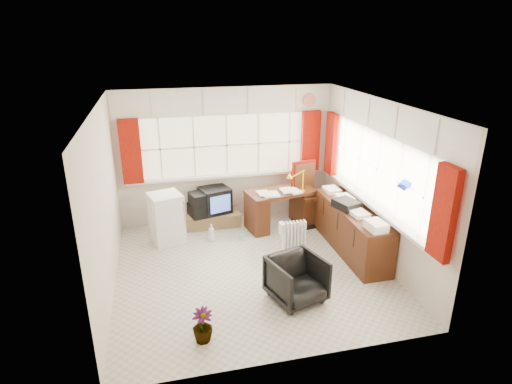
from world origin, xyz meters
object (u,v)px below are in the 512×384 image
crt_tv (215,200)px  mini_fridge (167,218)px  task_chair (306,191)px  desk_lamp (303,176)px  office_chair (297,279)px  tv_bench (202,219)px  desk (280,207)px  credenza (351,229)px  radiator (294,241)px

crt_tv → mini_fridge: bearing=-151.3°
task_chair → crt_tv: task_chair is taller
desk_lamp → crt_tv: (-1.52, 0.52, -0.51)m
office_chair → tv_bench: office_chair is taller
desk_lamp → task_chair: bearing=57.1°
desk_lamp → desk: bearing=160.6°
credenza → task_chair: bearing=104.6°
radiator → crt_tv: (-1.06, 1.47, 0.25)m
task_chair → crt_tv: (-1.68, 0.27, -0.14)m
desk_lamp → crt_tv: bearing=161.1°
desk → task_chair: size_ratio=1.13×
task_chair → mini_fridge: size_ratio=1.36×
desk_lamp → radiator: 1.30m
desk_lamp → tv_bench: bearing=164.6°
tv_bench → credenza: bearing=-33.7°
task_chair → mini_fridge: task_chair is taller
tv_bench → desk: bearing=-14.4°
office_chair → mini_fridge: size_ratio=0.80×
desk_lamp → credenza: 1.29m
desk_lamp → mini_fridge: bearing=179.4°
desk → credenza: credenza is taller
desk → office_chair: desk is taller
credenza → office_chair: bearing=-139.5°
radiator → crt_tv: 1.83m
radiator → desk_lamp: bearing=64.0°
desk → office_chair: (-0.45, -2.28, -0.08)m
desk_lamp → radiator: bearing=-116.0°
desk → tv_bench: size_ratio=0.94×
radiator → credenza: 0.97m
tv_bench → mini_fridge: size_ratio=1.63×
desk → radiator: size_ratio=2.29×
office_chair → credenza: size_ratio=0.34×
task_chair → crt_tv: size_ratio=1.86×
desk → mini_fridge: 2.06m
office_chair → mini_fridge: 2.71m
desk_lamp → task_chair: (0.16, 0.25, -0.38)m
radiator → task_chair: bearing=62.5°
radiator → mini_fridge: (-1.97, 0.97, 0.19)m
radiator → mini_fridge: bearing=153.8°
task_chair → credenza: (0.33, -1.28, -0.23)m
office_chair → desk_lamp: bearing=52.0°
desk → radiator: (-0.09, -1.07, -0.16)m
radiator → mini_fridge: mini_fridge is taller
desk → crt_tv: desk is taller
credenza → crt_tv: size_ratio=3.19×
credenza → tv_bench: credenza is taller
desk_lamp → tv_bench: desk_lamp is taller
desk → desk_lamp: bearing=-19.4°
office_chair → tv_bench: size_ratio=0.49×
desk → office_chair: size_ratio=1.93×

